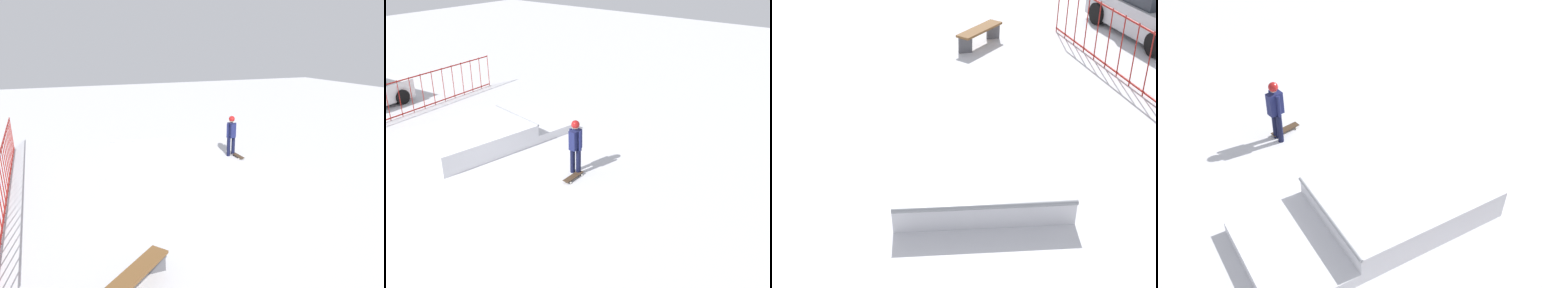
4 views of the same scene
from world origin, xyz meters
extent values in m
plane|color=silver|center=(0.00, 0.00, 0.00)|extent=(60.00, 60.00, 0.00)
cube|color=silver|center=(0.72, 1.13, 0.35)|extent=(3.95, 3.11, 0.70)
cube|color=silver|center=(3.39, 0.72, 0.15)|extent=(2.17, 2.84, 0.30)
cylinder|color=gray|center=(2.50, 0.86, 0.70)|extent=(0.47, 2.58, 0.08)
cylinder|color=black|center=(1.48, -2.61, 0.41)|extent=(0.15, 0.15, 0.82)
cylinder|color=black|center=(1.48, -2.83, 0.41)|extent=(0.15, 0.15, 0.82)
cube|color=#191E4C|center=(1.48, -2.72, 1.12)|extent=(0.38, 0.23, 0.60)
cylinder|color=#191E4C|center=(1.48, -2.54, 1.12)|extent=(0.09, 0.09, 0.60)
cylinder|color=#191E4C|center=(1.48, -2.89, 1.12)|extent=(0.09, 0.09, 0.60)
sphere|color=tan|center=(1.48, -2.72, 1.57)|extent=(0.22, 0.22, 0.22)
sphere|color=#A51919|center=(1.48, -2.72, 1.60)|extent=(0.25, 0.25, 0.25)
cube|color=#3F2D1E|center=(1.17, -2.88, 0.08)|extent=(0.81, 0.24, 0.02)
cylinder|color=silver|center=(1.44, -2.76, 0.03)|extent=(0.06, 0.03, 0.06)
cylinder|color=silver|center=(1.46, -2.98, 0.03)|extent=(0.06, 0.03, 0.06)
cylinder|color=silver|center=(0.88, -2.78, 0.03)|extent=(0.06, 0.03, 0.06)
cylinder|color=silver|center=(0.90, -3.01, 0.03)|extent=(0.06, 0.03, 0.06)
cylinder|color=maroon|center=(0.27, 5.63, 0.75)|extent=(0.03, 0.03, 1.50)
cylinder|color=maroon|center=(0.82, 5.67, 0.75)|extent=(0.03, 0.03, 1.50)
cylinder|color=maroon|center=(1.36, 5.72, 0.75)|extent=(0.03, 0.03, 1.50)
cylinder|color=maroon|center=(1.90, 5.76, 0.75)|extent=(0.03, 0.03, 1.50)
cylinder|color=maroon|center=(2.45, 5.80, 0.75)|extent=(0.03, 0.03, 1.50)
cylinder|color=maroon|center=(2.99, 5.85, 0.75)|extent=(0.03, 0.03, 1.50)
cylinder|color=maroon|center=(3.54, 5.89, 0.75)|extent=(0.03, 0.03, 1.50)
cylinder|color=maroon|center=(4.08, 5.93, 0.75)|extent=(0.03, 0.03, 1.50)
cylinder|color=maroon|center=(4.62, 5.97, 0.75)|extent=(0.03, 0.03, 1.50)
cylinder|color=maroon|center=(5.17, 6.02, 0.75)|extent=(0.03, 0.03, 1.50)
cylinder|color=maroon|center=(5.71, 6.06, 0.75)|extent=(0.03, 0.03, 1.50)
cylinder|color=black|center=(1.64, 6.99, 0.32)|extent=(0.66, 0.29, 0.64)
camera|label=1|loc=(-10.36, 3.60, 4.52)|focal=30.65mm
camera|label=2|loc=(-7.60, -10.04, 6.45)|focal=40.82mm
camera|label=3|loc=(7.95, -0.68, 5.25)|focal=48.82mm
camera|label=4|loc=(6.47, 6.53, 8.02)|focal=46.55mm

